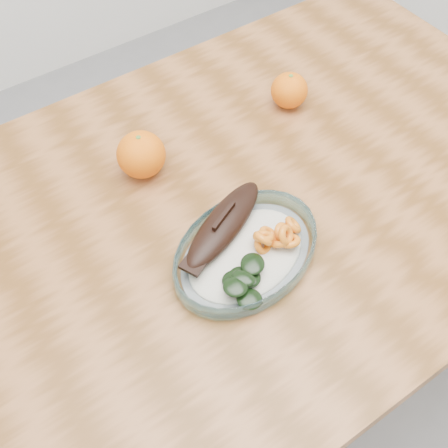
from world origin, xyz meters
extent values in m
plane|color=slate|center=(0.00, 0.00, 0.00)|extent=(3.00, 3.00, 0.00)
cube|color=brown|center=(0.00, 0.00, 0.73)|extent=(1.20, 0.80, 0.04)
cylinder|color=brown|center=(0.54, 0.34, 0.35)|extent=(0.06, 0.06, 0.71)
ellipsoid|color=white|center=(-0.10, -0.10, 0.76)|extent=(0.52, 0.41, 0.01)
torus|color=#88C7D2|center=(-0.10, -0.10, 0.77)|extent=(0.54, 0.54, 0.03)
ellipsoid|color=white|center=(-0.10, -0.10, 0.77)|extent=(0.46, 0.36, 0.02)
ellipsoid|color=black|center=(-0.11, -0.05, 0.80)|extent=(0.20, 0.13, 0.03)
ellipsoid|color=black|center=(-0.11, -0.05, 0.79)|extent=(0.17, 0.11, 0.02)
cube|color=black|center=(-0.18, -0.08, 0.80)|extent=(0.05, 0.05, 0.01)
cube|color=black|center=(-0.11, -0.05, 0.81)|extent=(0.06, 0.03, 0.02)
torus|color=orange|center=(-0.04, -0.13, 0.79)|extent=(0.04, 0.04, 0.03)
torus|color=orange|center=(-0.02, -0.11, 0.79)|extent=(0.03, 0.04, 0.04)
torus|color=orange|center=(-0.08, -0.11, 0.79)|extent=(0.05, 0.04, 0.04)
torus|color=orange|center=(-0.06, -0.10, 0.79)|extent=(0.04, 0.04, 0.04)
torus|color=orange|center=(-0.04, -0.11, 0.79)|extent=(0.04, 0.04, 0.03)
torus|color=orange|center=(-0.05, -0.12, 0.79)|extent=(0.04, 0.04, 0.03)
torus|color=orange|center=(-0.08, -0.11, 0.81)|extent=(0.05, 0.05, 0.03)
torus|color=orange|center=(-0.08, -0.11, 0.81)|extent=(0.03, 0.04, 0.04)
torus|color=orange|center=(-0.05, -0.13, 0.81)|extent=(0.04, 0.04, 0.04)
ellipsoid|color=black|center=(-0.14, -0.14, 0.79)|extent=(0.04, 0.04, 0.01)
ellipsoid|color=black|center=(-0.14, -0.14, 0.79)|extent=(0.04, 0.04, 0.01)
ellipsoid|color=black|center=(-0.15, -0.18, 0.79)|extent=(0.05, 0.05, 0.01)
ellipsoid|color=black|center=(-0.13, -0.15, 0.79)|extent=(0.04, 0.04, 0.01)
ellipsoid|color=black|center=(-0.15, -0.14, 0.79)|extent=(0.05, 0.05, 0.01)
ellipsoid|color=black|center=(-0.14, -0.15, 0.80)|extent=(0.04, 0.04, 0.01)
ellipsoid|color=black|center=(-0.12, -0.14, 0.80)|extent=(0.05, 0.05, 0.01)
ellipsoid|color=black|center=(-0.16, -0.15, 0.80)|extent=(0.05, 0.05, 0.01)
sphere|color=#DF3F04|center=(-0.14, 0.14, 0.79)|extent=(0.08, 0.08, 0.08)
sphere|color=#DF3F04|center=(0.17, 0.14, 0.78)|extent=(0.07, 0.07, 0.07)
camera|label=1|loc=(-0.41, -0.48, 1.48)|focal=45.00mm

